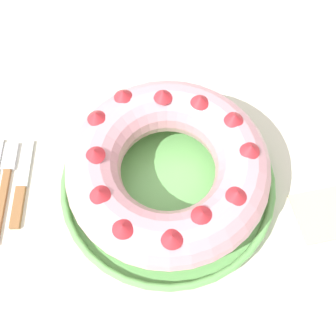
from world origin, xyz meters
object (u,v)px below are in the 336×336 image
object	(u,v)px
cake_knife	(21,189)
napkin	(333,213)
bundt_cake	(168,168)
fork	(5,184)
serving_dish	(168,183)

from	to	relation	value
cake_knife	napkin	distance (m)	0.52
napkin	bundt_cake	bearing A→B (deg)	169.10
fork	cake_knife	world-z (taller)	cake_knife
cake_knife	napkin	world-z (taller)	cake_knife
serving_dish	cake_knife	size ratio (longest dim) A/B	2.17
bundt_cake	napkin	size ratio (longest dim) A/B	2.52
serving_dish	cake_knife	world-z (taller)	serving_dish
napkin	serving_dish	bearing A→B (deg)	169.09
cake_knife	fork	bearing A→B (deg)	155.95
serving_dish	fork	distance (m)	0.28
bundt_cake	napkin	world-z (taller)	bundt_cake
serving_dish	fork	xyz separation A→B (m)	(-0.28, 0.01, -0.01)
fork	napkin	world-z (taller)	fork
serving_dish	bundt_cake	xyz separation A→B (m)	(-0.00, -0.00, 0.06)
bundt_cake	cake_knife	world-z (taller)	bundt_cake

